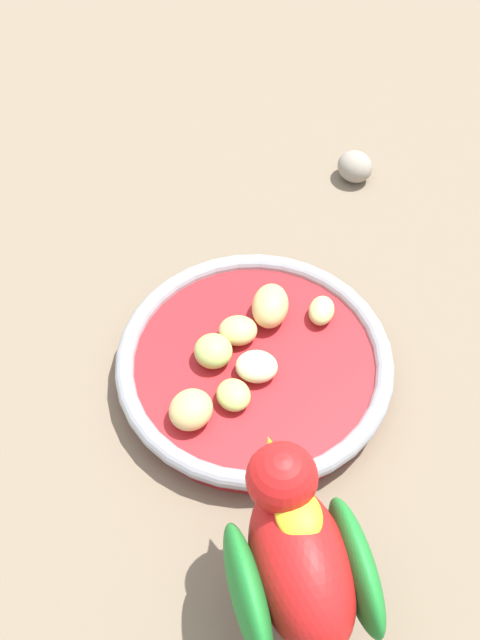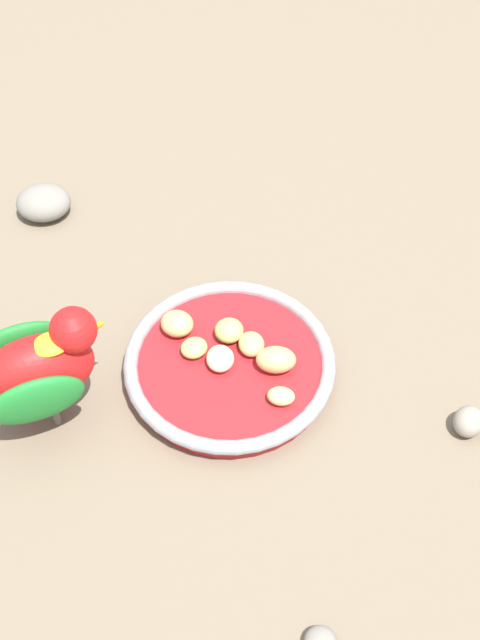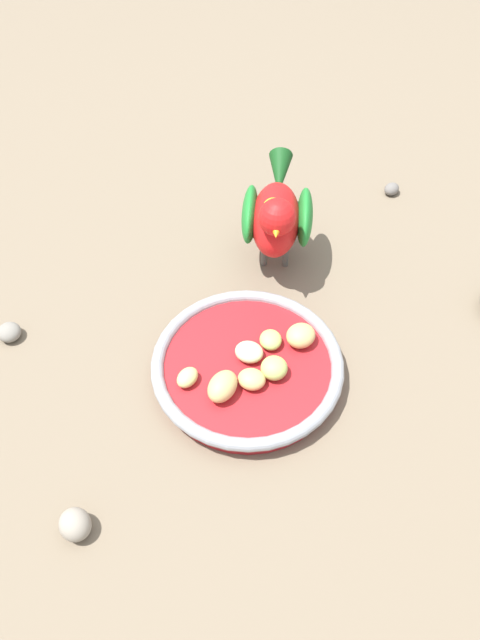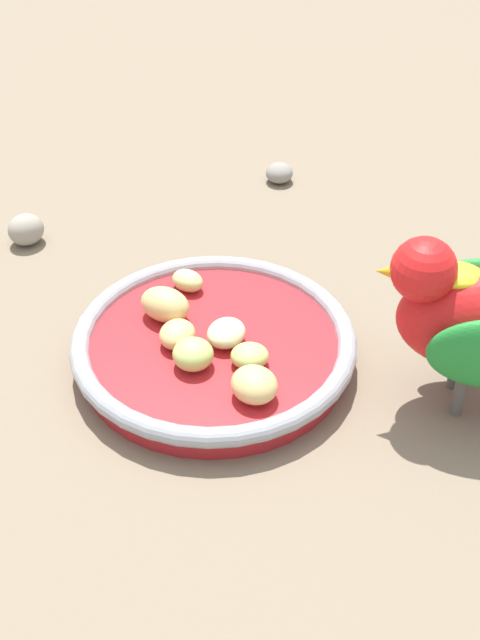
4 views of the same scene
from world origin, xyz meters
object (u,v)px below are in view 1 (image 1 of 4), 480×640
at_px(apple_piece_0, 233,395).
at_px(apple_piece_5, 213,351).
at_px(apple_piece_2, 270,306).
at_px(apple_piece_3, 191,410).
at_px(parrot, 300,570).
at_px(apple_piece_6, 321,311).
at_px(apple_piece_1, 253,367).
at_px(apple_piece_4, 238,330).
at_px(feeding_bowl, 250,368).
at_px(pebble_0, 355,167).

height_order(apple_piece_0, apple_piece_5, apple_piece_5).
height_order(apple_piece_2, apple_piece_3, apple_piece_2).
bearing_deg(apple_piece_5, parrot, -171.41).
relative_size(apple_piece_5, parrot, 0.15).
xyz_separation_m(apple_piece_6, parrot, (-0.21, 0.06, 0.04)).
xyz_separation_m(apple_piece_5, parrot, (-0.18, -0.03, 0.04)).
bearing_deg(apple_piece_0, apple_piece_6, -49.60).
xyz_separation_m(apple_piece_3, apple_piece_5, (0.05, -0.02, -0.00)).
height_order(apple_piece_2, parrot, parrot).
bearing_deg(apple_piece_1, apple_piece_2, -22.21).
bearing_deg(apple_piece_3, apple_piece_5, -24.59).
height_order(apple_piece_5, apple_piece_6, apple_piece_5).
bearing_deg(parrot, apple_piece_1, -6.12).
xyz_separation_m(apple_piece_2, apple_piece_4, (-0.02, 0.03, -0.00)).
bearing_deg(feeding_bowl, pebble_0, -31.93).
distance_m(apple_piece_0, apple_piece_1, 0.03).
bearing_deg(parrot, apple_piece_4, -4.39).
bearing_deg(apple_piece_6, apple_piece_2, 80.36).
bearing_deg(apple_piece_2, parrot, 175.03).
bearing_deg(apple_piece_5, apple_piece_1, -121.04).
xyz_separation_m(apple_piece_0, apple_piece_1, (0.02, -0.02, 0.00)).
distance_m(apple_piece_6, parrot, 0.22).
distance_m(feeding_bowl, apple_piece_3, 0.06).
relative_size(apple_piece_1, apple_piece_5, 1.08).
relative_size(apple_piece_0, pebble_0, 0.84).
relative_size(feeding_bowl, pebble_0, 6.52).
bearing_deg(apple_piece_3, parrot, -160.46).
distance_m(apple_piece_5, parrot, 0.19).
distance_m(apple_piece_3, pebble_0, 0.28).
relative_size(apple_piece_4, pebble_0, 0.92).
bearing_deg(apple_piece_4, apple_piece_1, -169.14).
xyz_separation_m(apple_piece_2, apple_piece_6, (-0.01, -0.04, -0.00)).
bearing_deg(apple_piece_1, pebble_0, -30.53).
height_order(feeding_bowl, apple_piece_6, apple_piece_6).
height_order(apple_piece_2, apple_piece_4, apple_piece_2).
bearing_deg(apple_piece_5, apple_piece_3, 155.41).
bearing_deg(pebble_0, apple_piece_5, 141.98).
xyz_separation_m(apple_piece_3, pebble_0, (0.23, -0.17, -0.02)).
bearing_deg(apple_piece_2, apple_piece_5, 125.58).
bearing_deg(apple_piece_0, parrot, -172.96).
bearing_deg(pebble_0, apple_piece_0, 148.58).
height_order(apple_piece_4, pebble_0, apple_piece_4).
bearing_deg(apple_piece_1, apple_piece_6, -53.43).
distance_m(apple_piece_1, apple_piece_6, 0.07).
bearing_deg(apple_piece_3, apple_piece_1, -57.63).
distance_m(parrot, pebble_0, 0.39).
bearing_deg(feeding_bowl, apple_piece_5, 74.84).
bearing_deg(apple_piece_1, feeding_bowl, 6.96).
bearing_deg(apple_piece_4, apple_piece_0, 168.83).
relative_size(apple_piece_0, apple_piece_2, 0.69).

